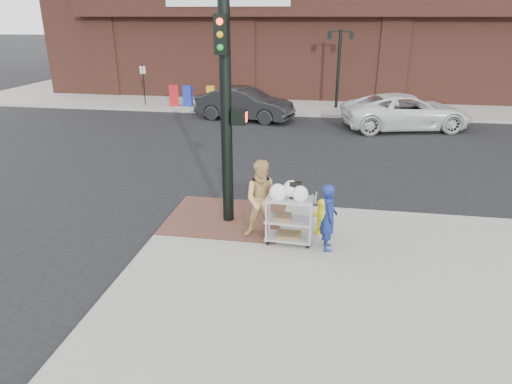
% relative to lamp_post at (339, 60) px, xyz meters
% --- Properties ---
extents(ground, '(220.00, 220.00, 0.00)m').
position_rel_lamp_post_xyz_m(ground, '(-2.00, -16.00, -2.62)').
color(ground, black).
rests_on(ground, ground).
extents(sidewalk_far, '(65.00, 36.00, 0.15)m').
position_rel_lamp_post_xyz_m(sidewalk_far, '(10.50, 16.00, -2.54)').
color(sidewalk_far, gray).
rests_on(sidewalk_far, ground).
extents(brick_curb_ramp, '(2.80, 2.40, 0.01)m').
position_rel_lamp_post_xyz_m(brick_curb_ramp, '(-2.60, -15.10, -2.46)').
color(brick_curb_ramp, brown).
rests_on(brick_curb_ramp, sidewalk_near).
extents(lamp_post, '(1.32, 0.22, 4.00)m').
position_rel_lamp_post_xyz_m(lamp_post, '(0.00, 0.00, 0.00)').
color(lamp_post, black).
rests_on(lamp_post, sidewalk_far).
extents(parking_sign, '(0.05, 0.05, 2.20)m').
position_rel_lamp_post_xyz_m(parking_sign, '(-10.50, -1.00, -1.37)').
color(parking_sign, black).
rests_on(parking_sign, sidewalk_far).
extents(traffic_signal_pole, '(0.61, 0.51, 5.00)m').
position_rel_lamp_post_xyz_m(traffic_signal_pole, '(-2.48, -15.23, 0.21)').
color(traffic_signal_pole, black).
rests_on(traffic_signal_pole, sidewalk_near).
extents(woman_blue, '(0.41, 0.57, 1.46)m').
position_rel_lamp_post_xyz_m(woman_blue, '(-0.09, -16.29, -1.74)').
color(woman_blue, navy).
rests_on(woman_blue, sidewalk_near).
extents(pedestrian_tan, '(0.95, 0.78, 1.78)m').
position_rel_lamp_post_xyz_m(pedestrian_tan, '(-1.53, -15.95, -1.58)').
color(pedestrian_tan, tan).
rests_on(pedestrian_tan, sidewalk_near).
extents(sedan_dark, '(5.00, 2.64, 1.57)m').
position_rel_lamp_post_xyz_m(sedan_dark, '(-4.42, -3.23, -1.84)').
color(sedan_dark, black).
rests_on(sedan_dark, ground).
extents(minivan_white, '(6.11, 3.87, 1.57)m').
position_rel_lamp_post_xyz_m(minivan_white, '(3.09, -3.89, -1.83)').
color(minivan_white, silver).
rests_on(minivan_white, ground).
extents(utility_cart, '(1.03, 0.61, 1.40)m').
position_rel_lamp_post_xyz_m(utility_cart, '(-0.93, -16.14, -1.83)').
color(utility_cart, '#9F9FA4').
rests_on(utility_cart, sidewalk_near).
extents(fire_hydrant, '(0.39, 0.27, 0.83)m').
position_rel_lamp_post_xyz_m(fire_hydrant, '(-0.25, -15.55, -2.04)').
color(fire_hydrant, yellow).
rests_on(fire_hydrant, sidewalk_near).
extents(newsbox_red, '(0.60, 0.57, 1.15)m').
position_rel_lamp_post_xyz_m(newsbox_red, '(-8.82, -0.97, -1.89)').
color(newsbox_red, '#B6141A').
rests_on(newsbox_red, sidewalk_far).
extents(newsbox_yellow, '(0.50, 0.46, 1.03)m').
position_rel_lamp_post_xyz_m(newsbox_yellow, '(-6.89, -0.35, -1.95)').
color(newsbox_yellow, gold).
rests_on(newsbox_yellow, sidewalk_far).
extents(newsbox_blue, '(0.47, 0.42, 1.10)m').
position_rel_lamp_post_xyz_m(newsbox_blue, '(-8.05, -0.86, -1.92)').
color(newsbox_blue, '#1928A7').
rests_on(newsbox_blue, sidewalk_far).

